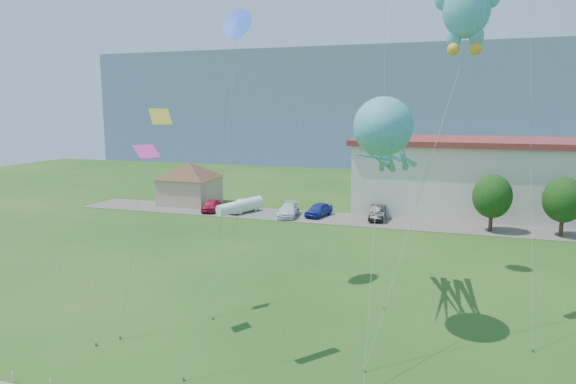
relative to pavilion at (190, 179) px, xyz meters
The scene contains 16 objects.
parking_strip 24.37m from the pavilion, ahead, with size 70.00×6.00×0.06m, color #59544C.
hill_ridge 85.96m from the pavilion, 73.69° to the left, with size 160.00×50.00×25.00m, color slate.
pavilion is the anchor object (origin of this frame).
tree_near 34.24m from the pavilion, ahead, with size 3.60×3.60×5.47m.
tree_mid 40.20m from the pavilion, ahead, with size 3.60×3.60×5.47m.
parked_car_red 6.36m from the pavilion, 38.04° to the right, with size 1.57×3.91×1.33m, color #B31634.
parked_car_silver 9.07m from the pavilion, 20.00° to the right, with size 1.50×4.31×1.42m, color #BABAC1.
parked_car_white 14.40m from the pavilion, 14.52° to the right, with size 1.90×4.68×1.36m, color white.
parked_car_blue 17.16m from the pavilion, ahead, with size 1.69×4.20×1.43m, color navy.
parked_car_black 23.33m from the pavilion, ahead, with size 1.54×4.41×1.45m, color black.
octopus_kite 38.99m from the pavilion, 45.40° to the right, with size 2.99×14.46×12.14m.
teddy_bear_kite 42.60m from the pavilion, 40.41° to the right, with size 5.20×8.78×19.37m.
small_kite_pink 36.57m from the pavilion, 64.60° to the right, with size 1.50×2.55×9.81m.
small_kite_blue 32.25m from the pavilion, 54.72° to the right, with size 2.21×7.65×17.56m.
small_kite_yellow 34.35m from the pavilion, 64.19° to the right, with size 1.30×6.39×11.51m.
small_kite_white 40.36m from the pavilion, 57.92° to the right, with size 1.77×4.11×7.63m.
Camera 1 is at (6.43, -16.92, 11.55)m, focal length 32.00 mm.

